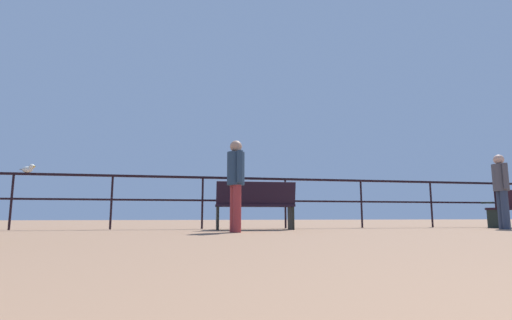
{
  "coord_description": "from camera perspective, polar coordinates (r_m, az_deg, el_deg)",
  "views": [
    {
      "loc": [
        -1.52,
        1.36,
        0.26
      ],
      "look_at": [
        0.15,
        9.24,
        1.44
      ],
      "focal_mm": 27.08,
      "sensor_mm": 36.0,
      "label": 1
    }
  ],
  "objects": [
    {
      "name": "person_at_railing",
      "position": [
        9.65,
        32.47,
        -3.25
      ],
      "size": [
        0.3,
        0.49,
        1.56
      ],
      "color": "#2C374E",
      "rests_on": "ground_plane"
    },
    {
      "name": "person_by_bench",
      "position": [
        6.5,
        -3.01,
        -2.82
      ],
      "size": [
        0.3,
        0.49,
        1.54
      ],
      "color": "maroon",
      "rests_on": "ground_plane"
    },
    {
      "name": "bench_near_left",
      "position": [
        7.68,
        -0.1,
        -6.34
      ],
      "size": [
        1.59,
        0.71,
        0.94
      ],
      "color": "black",
      "rests_on": "ground_plane"
    },
    {
      "name": "pier_railing",
      "position": [
        8.54,
        -1.66,
        -4.57
      ],
      "size": [
        20.43,
        0.05,
        1.12
      ],
      "color": "black",
      "rests_on": "ground_plane"
    },
    {
      "name": "seagull_on_rail",
      "position": [
        8.9,
        -30.6,
        -1.13
      ],
      "size": [
        0.35,
        0.22,
        0.17
      ],
      "color": "silver",
      "rests_on": "pier_railing"
    }
  ]
}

